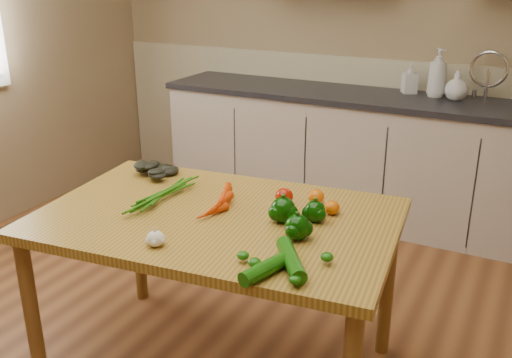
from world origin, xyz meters
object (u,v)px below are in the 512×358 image
object	(u,v)px
carrot_bunch	(202,198)
soap_bottle_c	(457,85)
tomato_b	(316,196)
zucchini_b	(268,267)
garlic_bulb	(155,239)
pepper_a	(283,210)
tomato_a	(284,196)
tomato_c	(332,208)
pepper_c	(297,227)
soap_bottle_a	(438,73)
leafy_greens	(152,166)
table	(218,233)
soap_bottle_b	(410,78)
zucchini_a	(291,260)
pepper_b	(315,211)

from	to	relation	value
carrot_bunch	soap_bottle_c	bearing A→B (deg)	64.70
tomato_b	zucchini_b	world-z (taller)	tomato_b
garlic_bulb	pepper_a	xyz separation A→B (m)	(0.32, 0.40, 0.02)
tomato_a	zucchini_b	world-z (taller)	tomato_a
carrot_bunch	tomato_c	size ratio (longest dim) A/B	4.24
pepper_c	soap_bottle_a	bearing A→B (deg)	88.06
soap_bottle_a	garlic_bulb	xyz separation A→B (m)	(-0.51, -2.44, -0.26)
garlic_bulb	tomato_a	size ratio (longest dim) A/B	0.88
soap_bottle_c	leafy_greens	world-z (taller)	soap_bottle_c
table	tomato_c	bearing A→B (deg)	21.39
soap_bottle_a	leafy_greens	size ratio (longest dim) A/B	1.55
pepper_c	tomato_a	xyz separation A→B (m)	(-0.18, 0.28, -0.01)
leafy_greens	pepper_c	bearing A→B (deg)	-18.88
leafy_greens	pepper_c	xyz separation A→B (m)	(0.89, -0.31, -0.00)
soap_bottle_c	tomato_c	world-z (taller)	soap_bottle_c
leafy_greens	tomato_b	world-z (taller)	leafy_greens
pepper_a	pepper_c	xyz separation A→B (m)	(0.11, -0.11, -0.00)
leafy_greens	zucchini_b	xyz separation A→B (m)	(0.91, -0.59, -0.03)
table	pepper_a	world-z (taller)	pepper_a
soap_bottle_b	tomato_c	bearing A→B (deg)	-116.04
soap_bottle_b	zucchini_a	distance (m)	2.41
soap_bottle_b	pepper_c	world-z (taller)	soap_bottle_b
carrot_bunch	pepper_a	distance (m)	0.37
soap_bottle_b	table	bearing A→B (deg)	-127.60
soap_bottle_c	zucchini_a	distance (m)	2.33
pepper_b	tomato_c	xyz separation A→B (m)	(0.04, 0.10, -0.01)
carrot_bunch	tomato_a	xyz separation A→B (m)	(0.30, 0.17, -0.00)
table	soap_bottle_b	bearing A→B (deg)	76.60
table	pepper_a	distance (m)	0.31
table	leafy_greens	distance (m)	0.59
pepper_b	carrot_bunch	bearing A→B (deg)	-171.78
pepper_a	zucchini_b	distance (m)	0.42
soap_bottle_b	zucchini_b	bearing A→B (deg)	-117.44
garlic_bulb	zucchini_a	xyz separation A→B (m)	(0.50, 0.08, -0.00)
soap_bottle_a	pepper_c	distance (m)	2.17
pepper_b	zucchini_a	bearing A→B (deg)	-79.98
garlic_bulb	pepper_b	world-z (taller)	pepper_b
pepper_a	pepper_b	bearing A→B (deg)	29.56
tomato_a	tomato_c	xyz separation A→B (m)	(0.22, -0.01, -0.01)
garlic_bulb	tomato_b	distance (m)	0.73
soap_bottle_a	zucchini_a	size ratio (longest dim) A/B	1.29
garlic_bulb	soap_bottle_a	bearing A→B (deg)	78.31
pepper_c	tomato_b	xyz separation A→B (m)	(-0.06, 0.35, -0.02)
table	tomato_b	distance (m)	0.45
pepper_b	pepper_c	xyz separation A→B (m)	(0.00, -0.18, 0.01)
soap_bottle_b	garlic_bulb	xyz separation A→B (m)	(-0.32, -2.47, -0.20)
table	pepper_b	bearing A→B (deg)	11.56
soap_bottle_b	zucchini_a	bearing A→B (deg)	-116.20
garlic_bulb	zucchini_b	distance (m)	0.45
pepper_c	zucchini_a	distance (m)	0.22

